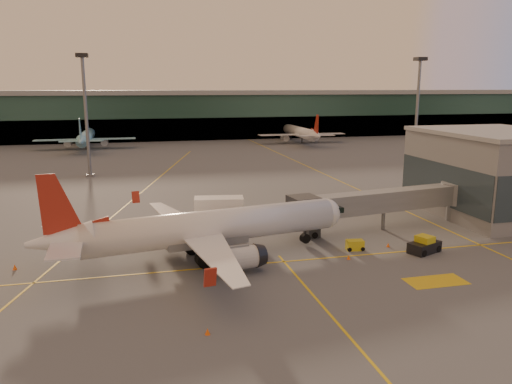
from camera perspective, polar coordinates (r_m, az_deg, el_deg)
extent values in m
plane|color=#4C4F54|center=(49.88, -0.68, -10.33)|extent=(600.00, 600.00, 0.00)
cube|color=gold|center=(54.43, -1.88, -8.38)|extent=(80.00, 0.25, 0.01)
cube|color=gold|center=(91.94, -13.18, -0.23)|extent=(31.30, 115.98, 0.01)
cube|color=gold|center=(123.31, 5.58, 3.08)|extent=(0.25, 160.00, 0.01)
cube|color=gold|center=(44.28, 8.24, -13.46)|extent=(0.25, 30.00, 0.01)
cube|color=gold|center=(53.30, 19.86, -9.57)|extent=(6.00, 3.00, 0.01)
cube|color=#19382D|center=(187.57, -10.63, 8.42)|extent=(400.00, 18.00, 16.00)
cube|color=gray|center=(187.27, -10.74, 11.11)|extent=(400.00, 20.00, 1.60)
cube|color=black|center=(179.39, -10.42, 7.00)|extent=(400.00, 1.00, 8.00)
cube|color=slate|center=(82.91, 25.71, 1.80)|extent=(18.00, 22.00, 12.00)
cube|color=#2D3D47|center=(77.74, 20.53, 0.88)|extent=(0.30, 21.60, 6.00)
cube|color=gray|center=(82.17, 26.11, 6.13)|extent=(18.40, 22.40, 0.60)
cylinder|color=slate|center=(111.57, -18.83, 8.03)|extent=(0.70, 0.70, 25.00)
cube|color=black|center=(111.56, -19.28, 14.54)|extent=(2.40, 2.40, 0.80)
cube|color=slate|center=(112.94, -18.41, 1.83)|extent=(1.60, 1.60, 0.50)
cylinder|color=slate|center=(125.53, 17.90, 8.46)|extent=(0.70, 0.70, 25.00)
cube|color=black|center=(125.52, 18.28, 14.25)|extent=(2.40, 2.40, 0.80)
cube|color=slate|center=(126.74, 17.55, 2.93)|extent=(1.60, 1.60, 0.50)
cylinder|color=white|center=(55.86, -4.76, -3.90)|extent=(28.96, 8.61, 3.69)
sphere|color=white|center=(61.83, 7.95, -2.42)|extent=(3.62, 3.62, 3.62)
cube|color=black|center=(62.26, 8.79, -1.90)|extent=(2.05, 2.65, 0.65)
cone|color=white|center=(53.06, -21.54, -5.27)|extent=(6.82, 4.55, 3.51)
cube|color=white|center=(50.02, -20.99, -6.14)|extent=(3.18, 6.06, 0.18)
cylinder|color=silver|center=(51.68, -1.93, -7.56)|extent=(4.21, 3.03, 2.40)
cylinder|color=black|center=(53.93, -6.00, -7.71)|extent=(1.86, 1.56, 1.66)
cylinder|color=black|center=(53.76, -6.01, -7.20)|extent=(0.33, 0.33, 1.02)
cube|color=white|center=(56.08, -21.33, -4.25)|extent=(4.67, 6.59, 0.18)
cylinder|color=silver|center=(61.75, -5.81, -4.33)|extent=(4.21, 3.03, 2.40)
cylinder|color=black|center=(58.28, -7.45, -6.23)|extent=(1.86, 1.56, 1.66)
cylinder|color=black|center=(58.13, -7.46, -5.75)|extent=(0.33, 0.33, 1.02)
cube|color=slate|center=(55.88, -5.76, -5.20)|extent=(9.49, 4.49, 1.48)
cylinder|color=black|center=(61.22, 5.63, -5.28)|extent=(1.27, 0.93, 1.16)
cube|color=slate|center=(68.76, 14.44, -0.96)|extent=(25.09, 6.53, 2.70)
cube|color=#2D3035|center=(62.84, 5.45, -1.84)|extent=(3.90, 3.90, 3.00)
cube|color=#2D3035|center=(64.86, 6.40, -3.97)|extent=(1.60, 2.40, 2.40)
cylinder|color=black|center=(64.10, 6.72, -4.92)|extent=(0.80, 0.40, 0.80)
cylinder|color=black|center=(66.07, 6.05, -4.39)|extent=(0.80, 0.40, 0.80)
cylinder|color=slate|center=(69.38, 14.32, -3.09)|extent=(0.50, 0.50, 2.69)
cylinder|color=slate|center=(76.87, 21.89, -0.11)|extent=(4.40, 4.40, 3.00)
cylinder|color=slate|center=(77.43, 21.74, -2.03)|extent=(2.40, 2.40, 2.69)
cube|color=#A91C18|center=(65.57, -3.93, -4.10)|extent=(3.84, 3.11, 1.63)
cube|color=silver|center=(64.91, -4.25, -1.93)|extent=(6.65, 3.64, 3.05)
cylinder|color=black|center=(64.41, -5.65, -4.73)|extent=(1.03, 0.52, 0.98)
cylinder|color=black|center=(64.47, -2.16, -4.66)|extent=(1.03, 0.52, 0.98)
cube|color=gold|center=(60.32, 11.24, -5.96)|extent=(2.11, 1.41, 1.19)
cylinder|color=black|center=(59.73, 10.64, -6.47)|extent=(0.52, 0.30, 0.50)
cylinder|color=black|center=(60.23, 12.09, -6.38)|extent=(0.52, 0.30, 0.50)
cube|color=black|center=(61.52, 18.68, -5.99)|extent=(4.36, 3.38, 1.25)
cube|color=gold|center=(61.27, 18.73, -5.23)|extent=(2.17, 2.29, 1.03)
cylinder|color=black|center=(60.03, 18.61, -6.66)|extent=(0.87, 0.62, 0.80)
cylinder|color=black|center=(62.20, 20.08, -6.12)|extent=(0.87, 0.62, 0.80)
cone|color=#FA5C0D|center=(62.43, 14.87, -5.85)|extent=(0.40, 0.40, 0.51)
cube|color=#FA5C0D|center=(62.50, 14.86, -6.06)|extent=(0.35, 0.35, 0.03)
cone|color=#FA5C0D|center=(58.92, -25.86, -7.72)|extent=(0.45, 0.45, 0.58)
cube|color=#FA5C0D|center=(59.00, -25.83, -7.97)|extent=(0.39, 0.39, 0.03)
cone|color=#FA5C0D|center=(40.45, -5.56, -15.57)|extent=(0.41, 0.41, 0.53)
cube|color=#FA5C0D|center=(40.57, -5.55, -15.88)|extent=(0.36, 0.36, 0.03)
cone|color=#FA5C0D|center=(74.64, -8.26, -2.62)|extent=(0.47, 0.47, 0.59)
cube|color=#FA5C0D|center=(74.71, -8.26, -2.82)|extent=(0.40, 0.40, 0.03)
cone|color=#FA5C0D|center=(57.13, 10.54, -7.33)|extent=(0.38, 0.38, 0.49)
cube|color=#FA5C0D|center=(57.20, 10.54, -7.55)|extent=(0.33, 0.33, 0.03)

